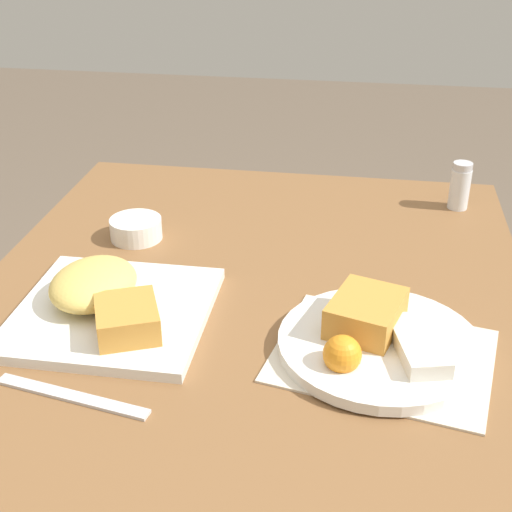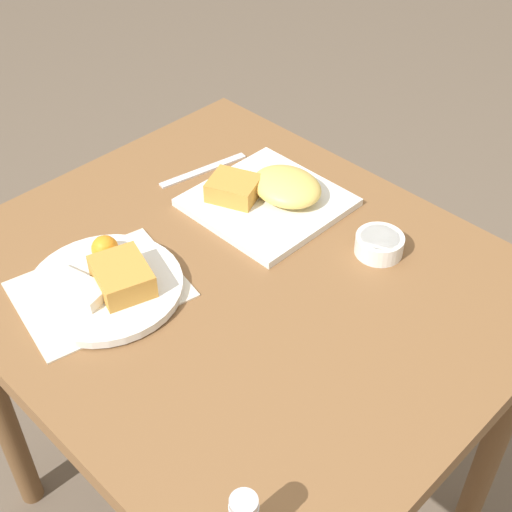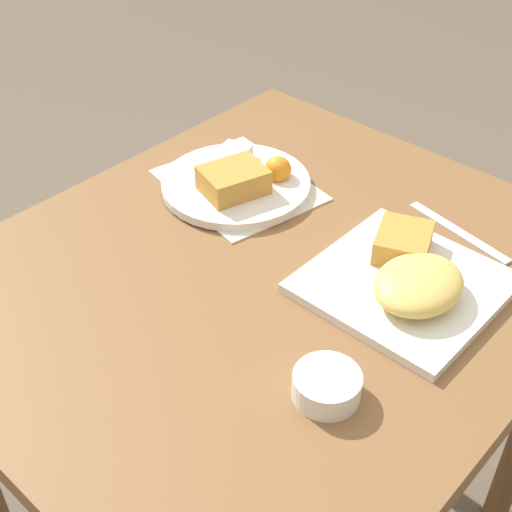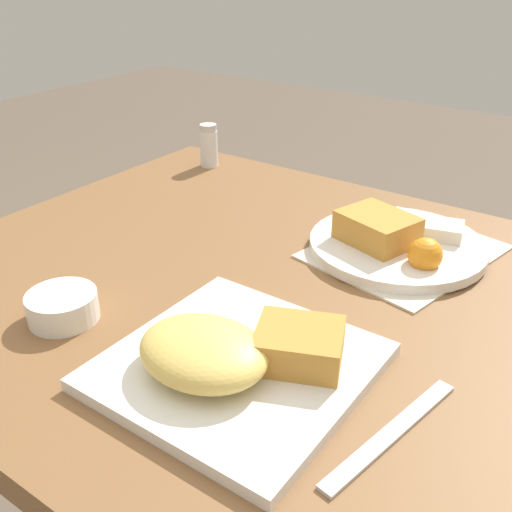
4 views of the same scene
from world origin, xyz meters
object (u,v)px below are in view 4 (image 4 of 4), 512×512
at_px(plate_oval_far, 396,241).
at_px(plate_square_near, 233,358).
at_px(salt_shaker, 209,148).
at_px(sauce_ramekin, 62,306).
at_px(butter_knife, 392,433).

bearing_deg(plate_oval_far, plate_square_near, -93.87).
bearing_deg(salt_shaker, sauce_ramekin, -68.64).
bearing_deg(sauce_ramekin, plate_square_near, 8.23).
distance_m(plate_oval_far, sauce_ramekin, 0.44).
bearing_deg(butter_knife, sauce_ramekin, 107.68).
xyz_separation_m(salt_shaker, butter_knife, (0.58, -0.46, -0.03)).
xyz_separation_m(sauce_ramekin, salt_shaker, (-0.20, 0.50, 0.02)).
bearing_deg(butter_knife, salt_shaker, 62.36).
distance_m(plate_square_near, salt_shaker, 0.63).
distance_m(sauce_ramekin, butter_knife, 0.39).
bearing_deg(salt_shaker, plate_oval_far, -16.72).
distance_m(plate_oval_far, salt_shaker, 0.46).
xyz_separation_m(plate_oval_far, sauce_ramekin, (-0.24, -0.37, -0.00)).
bearing_deg(salt_shaker, plate_square_near, -48.61).
relative_size(plate_square_near, butter_knife, 1.31).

